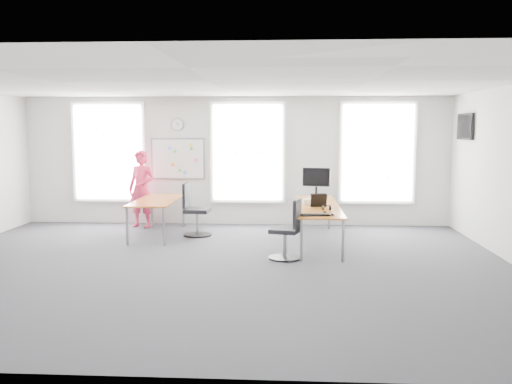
# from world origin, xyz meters

# --- Properties ---
(floor) EXTENTS (10.00, 10.00, 0.00)m
(floor) POSITION_xyz_m (0.00, 0.00, 0.00)
(floor) COLOR #26262A
(floor) RESTS_ON ground
(ceiling) EXTENTS (10.00, 10.00, 0.00)m
(ceiling) POSITION_xyz_m (0.00, 0.00, 3.00)
(ceiling) COLOR white
(ceiling) RESTS_ON ground
(wall_back) EXTENTS (10.00, 0.00, 10.00)m
(wall_back) POSITION_xyz_m (0.00, 4.00, 1.50)
(wall_back) COLOR silver
(wall_back) RESTS_ON ground
(wall_front) EXTENTS (10.00, 0.00, 10.00)m
(wall_front) POSITION_xyz_m (0.00, -4.00, 1.50)
(wall_front) COLOR silver
(wall_front) RESTS_ON ground
(window_left) EXTENTS (1.60, 0.06, 2.20)m
(window_left) POSITION_xyz_m (-3.00, 3.97, 1.70)
(window_left) COLOR white
(window_left) RESTS_ON wall_back
(window_mid) EXTENTS (1.60, 0.06, 2.20)m
(window_mid) POSITION_xyz_m (0.30, 3.97, 1.70)
(window_mid) COLOR white
(window_mid) RESTS_ON wall_back
(window_right) EXTENTS (1.60, 0.06, 2.20)m
(window_right) POSITION_xyz_m (3.30, 3.97, 1.70)
(window_right) COLOR white
(window_right) RESTS_ON wall_back
(desk_right) EXTENTS (0.83, 3.10, 0.76)m
(desk_right) POSITION_xyz_m (1.83, 1.95, 0.71)
(desk_right) COLOR #C97D31
(desk_right) RESTS_ON ground
(desk_left) EXTENTS (0.84, 2.11, 0.77)m
(desk_left) POSITION_xyz_m (-1.52, 2.55, 0.70)
(desk_left) COLOR #C97D31
(desk_left) RESTS_ON ground
(chair_right) EXTENTS (0.58, 0.57, 1.05)m
(chair_right) POSITION_xyz_m (1.25, 0.58, 0.46)
(chair_right) COLOR black
(chair_right) RESTS_ON ground
(chair_left) EXTENTS (0.60, 0.60, 1.12)m
(chair_left) POSITION_xyz_m (-0.73, 2.55, 0.49)
(chair_left) COLOR black
(chair_left) RESTS_ON ground
(person) EXTENTS (0.74, 0.60, 1.77)m
(person) POSITION_xyz_m (-2.10, 3.46, 0.88)
(person) COLOR #CC294F
(person) RESTS_ON ground
(whiteboard) EXTENTS (1.20, 0.03, 0.90)m
(whiteboard) POSITION_xyz_m (-1.35, 3.97, 1.55)
(whiteboard) COLOR white
(whiteboard) RESTS_ON wall_back
(wall_clock) EXTENTS (0.30, 0.04, 0.30)m
(wall_clock) POSITION_xyz_m (-1.35, 3.97, 2.35)
(wall_clock) COLOR gray
(wall_clock) RESTS_ON wall_back
(tv) EXTENTS (0.06, 0.90, 0.55)m
(tv) POSITION_xyz_m (4.95, 3.00, 2.30)
(tv) COLOR black
(tv) RESTS_ON wall_right
(keyboard) EXTENTS (0.52, 0.25, 0.02)m
(keyboard) POSITION_xyz_m (1.72, 0.67, 0.77)
(keyboard) COLOR black
(keyboard) RESTS_ON desk_right
(mouse) EXTENTS (0.09, 0.13, 0.04)m
(mouse) POSITION_xyz_m (2.02, 0.69, 0.78)
(mouse) COLOR black
(mouse) RESTS_ON desk_right
(lens_cap) EXTENTS (0.07, 0.07, 0.01)m
(lens_cap) POSITION_xyz_m (1.91, 1.06, 0.76)
(lens_cap) COLOR black
(lens_cap) RESTS_ON desk_right
(headphones) EXTENTS (0.17, 0.09, 0.10)m
(headphones) POSITION_xyz_m (1.95, 1.32, 0.80)
(headphones) COLOR black
(headphones) RESTS_ON desk_right
(laptop_sleeve) EXTENTS (0.32, 0.21, 0.25)m
(laptop_sleeve) POSITION_xyz_m (1.84, 1.73, 0.88)
(laptop_sleeve) COLOR black
(laptop_sleeve) RESTS_ON desk_right
(paper_stack) EXTENTS (0.34, 0.28, 0.11)m
(paper_stack) POSITION_xyz_m (1.70, 2.09, 0.81)
(paper_stack) COLOR beige
(paper_stack) RESTS_ON desk_right
(monitor) EXTENTS (0.59, 0.24, 0.66)m
(monitor) POSITION_xyz_m (1.85, 3.00, 1.15)
(monitor) COLOR black
(monitor) RESTS_ON desk_right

